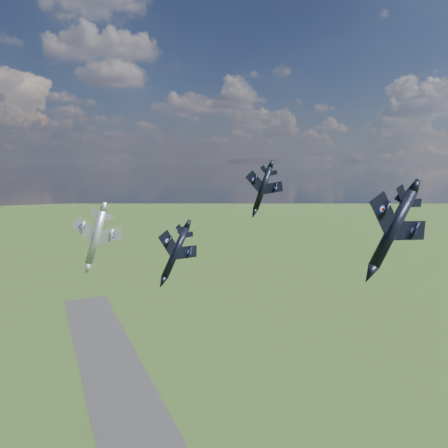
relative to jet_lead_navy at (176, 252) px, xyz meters
name	(u,v)px	position (x,y,z in m)	size (l,w,h in m)	color
jet_lead_navy	(176,252)	(0.00, 0.00, 0.00)	(9.94, 13.86, 2.87)	black
jet_right_navy	(393,229)	(22.97, -30.21, 7.29)	(11.94, 16.64, 3.44)	black
jet_high_navy	(263,189)	(26.71, 15.45, 10.41)	(10.48, 14.61, 3.02)	black
jet_left_silver	(96,237)	(-13.40, 7.38, 2.59)	(10.39, 14.49, 3.00)	#9B9DA5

